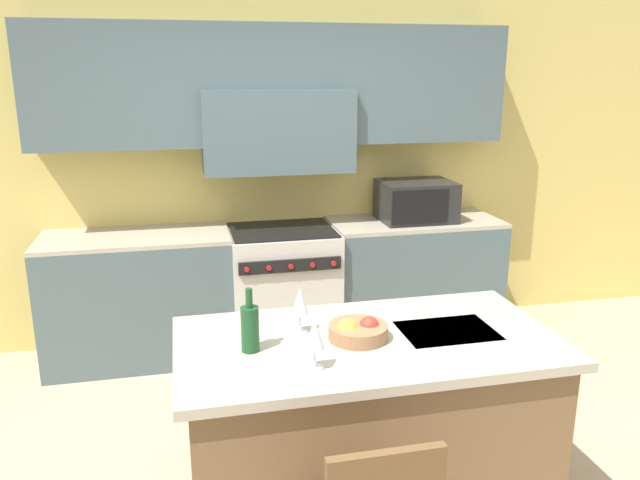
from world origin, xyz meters
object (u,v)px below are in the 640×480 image
object	(u,v)px
wine_glass_far	(300,303)
fruit_bowl	(358,331)
wine_glass_near	(314,335)
range_stove	(283,289)
wine_bottle	(250,327)
microwave	(416,201)

from	to	relation	value
wine_glass_far	fruit_bowl	world-z (taller)	wine_glass_far
fruit_bowl	wine_glass_near	bearing A→B (deg)	-136.39
range_stove	fruit_bowl	world-z (taller)	fruit_bowl
wine_glass_far	fruit_bowl	bearing A→B (deg)	-27.23
wine_bottle	fruit_bowl	world-z (taller)	wine_bottle
microwave	fruit_bowl	distance (m)	2.20
range_stove	wine_glass_near	distance (m)	2.25
microwave	wine_bottle	world-z (taller)	microwave
fruit_bowl	range_stove	bearing A→B (deg)	90.91
wine_glass_near	wine_bottle	bearing A→B (deg)	135.73
range_stove	wine_glass_far	size ratio (longest dim) A/B	4.28
fruit_bowl	wine_glass_far	bearing A→B (deg)	152.77
microwave	wine_glass_far	distance (m)	2.22
microwave	wine_glass_far	world-z (taller)	microwave
wine_bottle	wine_glass_near	xyz separation A→B (m)	(0.24, -0.23, 0.04)
wine_glass_near	range_stove	bearing A→B (deg)	84.02
range_stove	wine_bottle	bearing A→B (deg)	-103.44
range_stove	wine_bottle	size ratio (longest dim) A/B	3.25
wine_bottle	wine_glass_far	bearing A→B (deg)	29.80
range_stove	microwave	size ratio (longest dim) A/B	1.67
range_stove	fruit_bowl	bearing A→B (deg)	-89.09
range_stove	wine_glass_far	world-z (taller)	wine_glass_far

